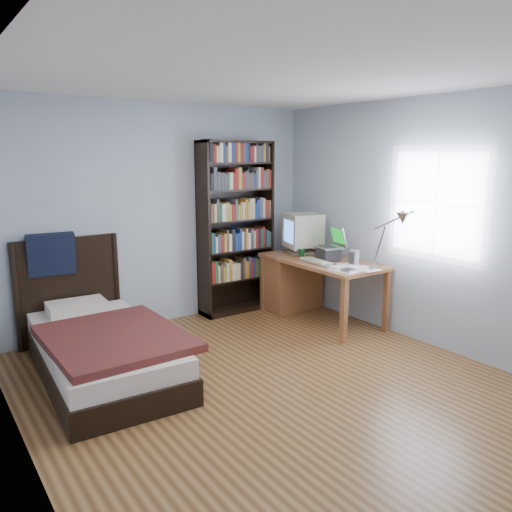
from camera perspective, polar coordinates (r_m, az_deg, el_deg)
name	(u,v)px	position (r m, az deg, el deg)	size (l,w,h in m)	color
room	(277,240)	(4.00, 2.40, 1.87)	(4.20, 4.24, 2.50)	brown
desk	(298,279)	(6.21, 4.86, -2.64)	(0.75, 1.51, 0.73)	brown
crt_monitor	(302,231)	(6.14, 5.24, 2.89)	(0.54, 0.50, 0.50)	#BEB59D
laptop	(330,251)	(5.82, 8.43, 0.61)	(0.37, 0.36, 0.38)	#2D2D30
desk_lamp	(398,224)	(4.98, 15.94, 3.53)	(0.26, 0.57, 0.67)	#99999E
keyboard	(316,261)	(5.67, 6.85, -0.59)	(0.16, 0.41, 0.03)	beige
speaker	(354,257)	(5.61, 11.17, -0.17)	(0.08, 0.08, 0.16)	#99999C
soda_can	(302,253)	(5.90, 5.24, 0.32)	(0.06, 0.06, 0.11)	#083307
mouse	(302,254)	(6.04, 5.31, 0.19)	(0.06, 0.10, 0.03)	silver
phone_silver	(326,266)	(5.45, 8.04, -1.16)	(0.05, 0.10, 0.02)	#B2B2B7
phone_grey	(334,268)	(5.36, 8.89, -1.39)	(0.04, 0.09, 0.02)	#99999C
external_drive	(348,270)	(5.27, 10.51, -1.64)	(0.12, 0.12, 0.03)	#99999C
bookshelf	(236,228)	(6.09, -2.28, 3.23)	(0.94, 0.30, 2.09)	black
bed	(99,344)	(4.75, -17.46, -9.57)	(1.12, 2.11, 1.16)	black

